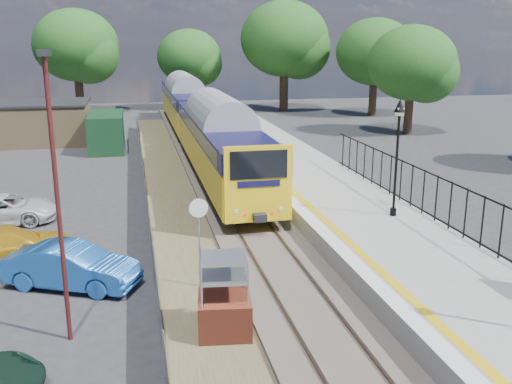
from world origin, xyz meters
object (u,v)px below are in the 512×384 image
object	(u,v)px
speed_sign	(199,227)
car_white	(4,209)
car_blue	(71,266)
car_yellow	(8,246)
victorian_lamp_north	(398,130)
train	(198,116)
carpark_lamp	(56,185)
brick_plinth	(224,297)

from	to	relation	value
speed_sign	car_white	size ratio (longest dim) A/B	0.67
car_blue	car_yellow	size ratio (longest dim) A/B	0.93
victorian_lamp_north	train	size ratio (longest dim) A/B	0.11
carpark_lamp	car_yellow	xyz separation A→B (m)	(-2.60, 5.93, -3.54)
car_blue	car_white	xyz separation A→B (m)	(-3.46, 7.56, -0.09)
car_blue	car_white	size ratio (longest dim) A/B	0.96
car_blue	car_white	bearing A→B (deg)	49.36
speed_sign	car_blue	bearing A→B (deg)	162.28
train	car_white	distance (m)	19.07
brick_plinth	train	bearing A→B (deg)	84.82
victorian_lamp_north	train	bearing A→B (deg)	104.00
brick_plinth	carpark_lamp	bearing A→B (deg)	171.59
car_yellow	speed_sign	bearing A→B (deg)	-134.81
car_blue	victorian_lamp_north	bearing A→B (deg)	-54.40
speed_sign	carpark_lamp	size ratio (longest dim) A/B	0.40
brick_plinth	victorian_lamp_north	bearing A→B (deg)	39.06
car_yellow	car_white	bearing A→B (deg)	-4.02
carpark_lamp	car_white	world-z (taller)	carpark_lamp
brick_plinth	speed_sign	distance (m)	3.22
train	brick_plinth	xyz separation A→B (m)	(-2.50, -27.59, -1.26)
brick_plinth	car_blue	size ratio (longest dim) A/B	0.53
train	car_yellow	bearing A→B (deg)	-113.46
carpark_lamp	car_white	distance (m)	12.13
car_blue	car_yellow	distance (m)	3.45
speed_sign	carpark_lamp	world-z (taller)	carpark_lamp
car_yellow	victorian_lamp_north	bearing A→B (deg)	-106.96
speed_sign	car_yellow	distance (m)	7.36
car_white	train	bearing A→B (deg)	-27.67
speed_sign	car_blue	size ratio (longest dim) A/B	0.69
carpark_lamp	train	bearing A→B (deg)	76.39
victorian_lamp_north	car_white	distance (m)	16.80
victorian_lamp_north	car_blue	world-z (taller)	victorian_lamp_north
carpark_lamp	car_yellow	size ratio (longest dim) A/B	1.61
speed_sign	victorian_lamp_north	bearing A→B (deg)	17.86
brick_plinth	carpark_lamp	world-z (taller)	carpark_lamp
brick_plinth	car_yellow	size ratio (longest dim) A/B	0.49
train	brick_plinth	size ratio (longest dim) A/B	18.16
speed_sign	car_white	distance (m)	11.40
victorian_lamp_north	car_white	xyz separation A→B (m)	(-15.53, 5.25, -3.68)
victorian_lamp_north	brick_plinth	size ratio (longest dim) A/B	2.05
victorian_lamp_north	car_blue	size ratio (longest dim) A/B	1.08
train	car_yellow	distance (m)	23.02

